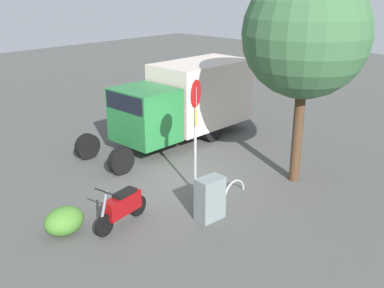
{
  "coord_description": "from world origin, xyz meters",
  "views": [
    {
      "loc": [
        9.16,
        8.86,
        5.85
      ],
      "look_at": [
        -0.39,
        -0.09,
        1.11
      ],
      "focal_mm": 42.14,
      "sensor_mm": 36.0,
      "label": 1
    }
  ],
  "objects_px": {
    "motorcycle": "(122,206)",
    "street_tree": "(306,35)",
    "stop_sign": "(196,119)",
    "utility_cabinet": "(210,199)",
    "box_truck_near": "(185,99)",
    "bike_rack_hoop": "(234,193)"
  },
  "relations": [
    {
      "from": "motorcycle",
      "to": "street_tree",
      "type": "xyz_separation_m",
      "value": [
        -5.38,
        1.73,
        3.91
      ]
    },
    {
      "from": "stop_sign",
      "to": "utility_cabinet",
      "type": "height_order",
      "value": "stop_sign"
    },
    {
      "from": "motorcycle",
      "to": "street_tree",
      "type": "relative_size",
      "value": 0.29
    },
    {
      "from": "box_truck_near",
      "to": "street_tree",
      "type": "relative_size",
      "value": 1.15
    },
    {
      "from": "utility_cabinet",
      "to": "bike_rack_hoop",
      "type": "xyz_separation_m",
      "value": [
        -1.61,
        -0.44,
        -0.58
      ]
    },
    {
      "from": "box_truck_near",
      "to": "bike_rack_hoop",
      "type": "bearing_deg",
      "value": 61.4
    },
    {
      "from": "box_truck_near",
      "to": "stop_sign",
      "type": "height_order",
      "value": "stop_sign"
    },
    {
      "from": "box_truck_near",
      "to": "stop_sign",
      "type": "distance_m",
      "value": 4.85
    },
    {
      "from": "street_tree",
      "to": "bike_rack_hoop",
      "type": "xyz_separation_m",
      "value": [
        2.03,
        -0.76,
        -4.43
      ]
    },
    {
      "from": "street_tree",
      "to": "bike_rack_hoop",
      "type": "height_order",
      "value": "street_tree"
    },
    {
      "from": "motorcycle",
      "to": "street_tree",
      "type": "height_order",
      "value": "street_tree"
    },
    {
      "from": "box_truck_near",
      "to": "utility_cabinet",
      "type": "relative_size",
      "value": 6.27
    },
    {
      "from": "box_truck_near",
      "to": "bike_rack_hoop",
      "type": "height_order",
      "value": "box_truck_near"
    },
    {
      "from": "stop_sign",
      "to": "street_tree",
      "type": "height_order",
      "value": "street_tree"
    },
    {
      "from": "box_truck_near",
      "to": "stop_sign",
      "type": "xyz_separation_m",
      "value": [
        3.24,
        3.55,
        0.63
      ]
    },
    {
      "from": "motorcycle",
      "to": "utility_cabinet",
      "type": "bearing_deg",
      "value": 131.77
    },
    {
      "from": "utility_cabinet",
      "to": "motorcycle",
      "type": "bearing_deg",
      "value": -39.05
    },
    {
      "from": "box_truck_near",
      "to": "bike_rack_hoop",
      "type": "xyz_separation_m",
      "value": [
        2.51,
        4.44,
        -1.61
      ]
    },
    {
      "from": "street_tree",
      "to": "bike_rack_hoop",
      "type": "relative_size",
      "value": 7.37
    },
    {
      "from": "box_truck_near",
      "to": "motorcycle",
      "type": "relative_size",
      "value": 4.0
    },
    {
      "from": "stop_sign",
      "to": "bike_rack_hoop",
      "type": "relative_size",
      "value": 3.95
    },
    {
      "from": "motorcycle",
      "to": "bike_rack_hoop",
      "type": "distance_m",
      "value": 3.53
    }
  ]
}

